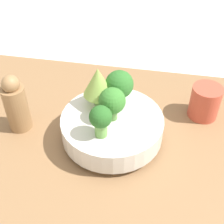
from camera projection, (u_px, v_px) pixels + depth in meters
name	position (u px, v px, depth m)	size (l,w,h in m)	color
ground_plane	(97.00, 150.00, 0.79)	(6.00, 6.00, 0.00)	silver
table	(96.00, 143.00, 0.77)	(1.17, 0.61, 0.05)	olive
bowl	(112.00, 127.00, 0.72)	(0.23, 0.23, 0.07)	silver
broccoli_floret_center	(112.00, 102.00, 0.67)	(0.06, 0.06, 0.08)	#609347
broccoli_floret_back	(119.00, 85.00, 0.72)	(0.07, 0.07, 0.08)	#6BA34C
broccoli_floret_front	(101.00, 119.00, 0.63)	(0.05, 0.05, 0.08)	#6BA34C
romanesco_piece_far	(97.00, 82.00, 0.70)	(0.07, 0.07, 0.10)	#7AB256
cup	(205.00, 102.00, 0.78)	(0.08, 0.08, 0.09)	#C64C38
pepper_mill	(15.00, 106.00, 0.73)	(0.05, 0.05, 0.15)	#997047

